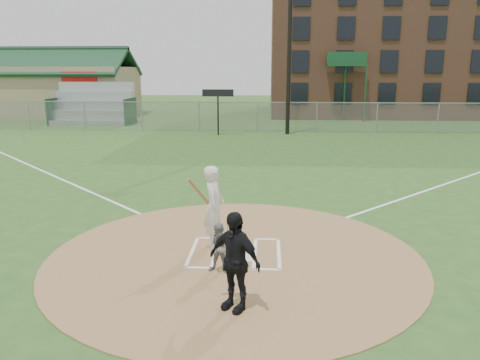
# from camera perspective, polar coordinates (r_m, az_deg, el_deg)

# --- Properties ---
(ground) EXTENTS (140.00, 140.00, 0.00)m
(ground) POSITION_cam_1_polar(r_m,az_deg,el_deg) (10.74, -0.64, -9.23)
(ground) COLOR #29501B
(ground) RESTS_ON ground
(dirt_circle) EXTENTS (8.40, 8.40, 0.02)m
(dirt_circle) POSITION_cam_1_polar(r_m,az_deg,el_deg) (10.73, -0.64, -9.18)
(dirt_circle) COLOR #9B7749
(dirt_circle) RESTS_ON ground
(home_plate) EXTENTS (0.54, 0.54, 0.03)m
(home_plate) POSITION_cam_1_polar(r_m,az_deg,el_deg) (10.53, 0.21, -9.48)
(home_plate) COLOR silver
(home_plate) RESTS_ON dirt_circle
(foul_line_first) EXTENTS (17.04, 17.04, 0.01)m
(foul_line_first) POSITION_cam_1_polar(r_m,az_deg,el_deg) (21.04, 26.54, 0.59)
(foul_line_first) COLOR white
(foul_line_first) RESTS_ON ground
(foul_line_third) EXTENTS (17.04, 17.04, 0.01)m
(foul_line_third) POSITION_cam_1_polar(r_m,az_deg,el_deg) (21.64, -23.33, 1.22)
(foul_line_third) COLOR white
(foul_line_third) RESTS_ON ground
(catcher) EXTENTS (0.59, 0.50, 1.05)m
(catcher) POSITION_cam_1_polar(r_m,az_deg,el_deg) (9.70, -2.45, -8.29)
(catcher) COLOR slate
(catcher) RESTS_ON dirt_circle
(umpire) EXTENTS (1.11, 0.93, 1.78)m
(umpire) POSITION_cam_1_polar(r_m,az_deg,el_deg) (8.15, -0.70, -9.85)
(umpire) COLOR black
(umpire) RESTS_ON dirt_circle
(batters_boxes) EXTENTS (2.08, 1.88, 0.01)m
(batters_boxes) POSITION_cam_1_polar(r_m,az_deg,el_deg) (10.87, -0.59, -8.81)
(batters_boxes) COLOR white
(batters_boxes) RESTS_ON dirt_circle
(batter_at_plate) EXTENTS (0.78, 1.00, 1.94)m
(batter_at_plate) POSITION_cam_1_polar(r_m,az_deg,el_deg) (11.01, -3.19, -3.21)
(batter_at_plate) COLOR silver
(batter_at_plate) RESTS_ON dirt_circle
(outfield_fence) EXTENTS (56.08, 0.08, 2.03)m
(outfield_fence) POSITION_cam_1_polar(r_m,az_deg,el_deg) (32.06, 2.15, 7.69)
(outfield_fence) COLOR slate
(outfield_fence) RESTS_ON ground
(bleachers) EXTENTS (6.08, 3.20, 3.20)m
(bleachers) POSITION_cam_1_polar(r_m,az_deg,el_deg) (38.70, -17.57, 8.90)
(bleachers) COLOR #B7BABF
(bleachers) RESTS_ON ground
(clubhouse) EXTENTS (12.20, 8.71, 6.23)m
(clubhouse) POSITION_cam_1_polar(r_m,az_deg,el_deg) (46.83, -20.48, 10.32)
(clubhouse) COLOR tan
(clubhouse) RESTS_ON ground
(brick_warehouse) EXTENTS (30.00, 17.17, 15.00)m
(brick_warehouse) POSITION_cam_1_polar(r_m,az_deg,el_deg) (50.36, 21.99, 16.18)
(brick_warehouse) COLOR brown
(brick_warehouse) RESTS_ON ground
(light_pole) EXTENTS (1.20, 0.30, 12.22)m
(light_pole) POSITION_cam_1_polar(r_m,az_deg,el_deg) (31.03, 6.08, 17.79)
(light_pole) COLOR black
(light_pole) RESTS_ON ground
(scoreboard_sign) EXTENTS (2.00, 0.10, 2.93)m
(scoreboard_sign) POSITION_cam_1_polar(r_m,az_deg,el_deg) (30.32, -2.71, 9.97)
(scoreboard_sign) COLOR black
(scoreboard_sign) RESTS_ON ground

